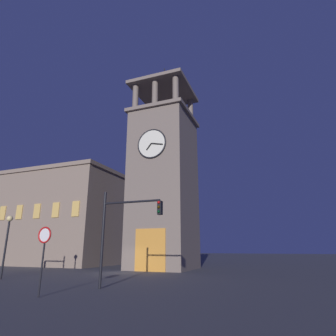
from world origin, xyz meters
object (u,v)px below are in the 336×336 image
object	(u,v)px
street_lamp	(8,233)
no_horn_sign	(44,241)
clocktower	(164,183)
adjacent_wing_building	(45,218)
traffic_signal_mid	(122,224)

from	to	relation	value
street_lamp	no_horn_sign	xyz separation A→B (m)	(-8.35, 4.86, -0.72)
clocktower	adjacent_wing_building	size ratio (longest dim) A/B	1.17
adjacent_wing_building	traffic_signal_mid	bearing A→B (deg)	143.16
clocktower	street_lamp	size ratio (longest dim) A/B	5.43
traffic_signal_mid	no_horn_sign	size ratio (longest dim) A/B	1.71
clocktower	adjacent_wing_building	distance (m)	19.15
adjacent_wing_building	street_lamp	size ratio (longest dim) A/B	4.64
traffic_signal_mid	no_horn_sign	bearing A→B (deg)	57.13
traffic_signal_mid	adjacent_wing_building	bearing A→B (deg)	-36.84
adjacent_wing_building	traffic_signal_mid	world-z (taller)	adjacent_wing_building
street_lamp	no_horn_sign	size ratio (longest dim) A/B	1.43
traffic_signal_mid	no_horn_sign	world-z (taller)	traffic_signal_mid
street_lamp	traffic_signal_mid	bearing A→B (deg)	172.15
no_horn_sign	adjacent_wing_building	bearing A→B (deg)	-45.00
clocktower	no_horn_sign	world-z (taller)	clocktower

